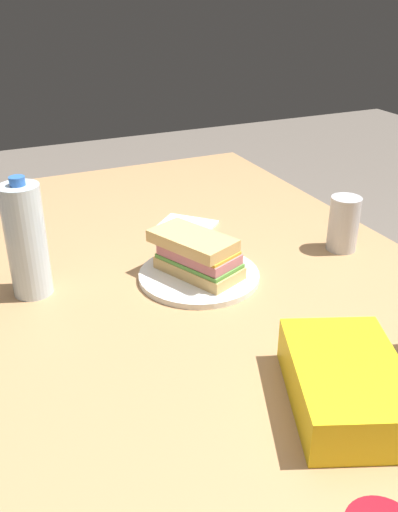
% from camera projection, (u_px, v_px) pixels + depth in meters
% --- Properties ---
extents(dining_table, '(1.72, 1.08, 0.75)m').
position_uv_depth(dining_table, '(189.00, 342.00, 1.06)').
color(dining_table, tan).
rests_on(dining_table, ground_plane).
extents(paper_plate, '(0.24, 0.24, 0.01)m').
position_uv_depth(paper_plate, '(199.00, 275.00, 1.12)').
color(paper_plate, white).
rests_on(paper_plate, dining_table).
extents(sandwich, '(0.20, 0.16, 0.08)m').
position_uv_depth(sandwich, '(197.00, 254.00, 1.10)').
color(sandwich, '#DBB26B').
rests_on(sandwich, paper_plate).
extents(chip_bag, '(0.27, 0.23, 0.07)m').
position_uv_depth(chip_bag, '(346.00, 384.00, 0.78)').
color(chip_bag, yellow).
rests_on(chip_bag, dining_table).
extents(water_bottle_tall, '(0.07, 0.07, 0.23)m').
position_uv_depth(water_bottle_tall, '(26.00, 241.00, 1.02)').
color(water_bottle_tall, silver).
rests_on(water_bottle_tall, dining_table).
extents(soda_can_silver, '(0.07, 0.07, 0.12)m').
position_uv_depth(soda_can_silver, '(344.00, 224.00, 1.21)').
color(soda_can_silver, silver).
rests_on(soda_can_silver, dining_table).
extents(paper_napkin, '(0.18, 0.18, 0.01)m').
position_uv_depth(paper_napkin, '(184.00, 228.00, 1.34)').
color(paper_napkin, white).
rests_on(paper_napkin, dining_table).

